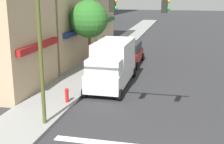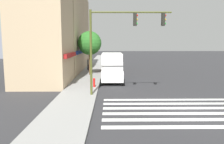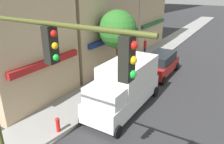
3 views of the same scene
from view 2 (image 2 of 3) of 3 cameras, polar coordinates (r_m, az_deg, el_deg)
name	(u,v)px [view 2 (image 2 of 3)]	position (r m, az deg, el deg)	size (l,w,h in m)	color
ground_plane	(189,111)	(14.61, 19.56, -9.50)	(200.00, 200.00, 0.00)	#2D2D30
sidewalk_left	(69,110)	(13.94, -11.23, -9.70)	(120.00, 3.00, 0.15)	gray
crosswalk_stripes	(189,111)	(14.61, 19.56, -9.49)	(5.78, 10.80, 0.01)	silver
storefront_row	(63,30)	(32.09, -12.60, 10.61)	(24.72, 5.30, 12.93)	tan
traffic_signal	(120,34)	(16.83, 2.05, 9.95)	(0.32, 6.19, 6.67)	#474C1E
box_truck_white	(112,67)	(24.10, 0.00, 1.41)	(6.20, 2.42, 3.04)	white
suv_red	(111,65)	(30.78, -0.14, 1.72)	(4.70, 2.12, 1.94)	#B21E19
pedestrian_grey_coat	(88,64)	(32.81, -6.25, 2.12)	(0.32, 0.32, 1.77)	#23232D
pedestrian_red_jacket	(90,62)	(35.29, -5.72, 2.51)	(0.32, 0.32, 1.77)	#23232D
fire_hydrant	(94,82)	(20.17, -4.71, -2.63)	(0.24, 0.24, 0.84)	red
street_tree	(90,43)	(27.98, -5.89, 7.50)	(3.00, 3.00, 5.52)	brown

